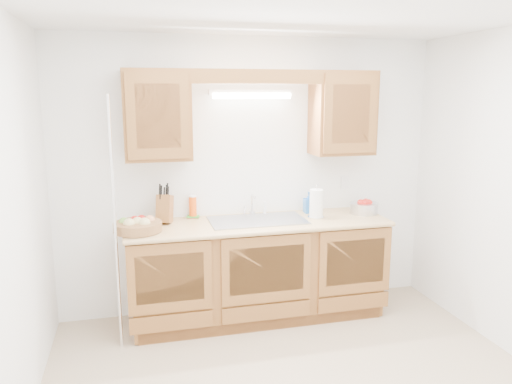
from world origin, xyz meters
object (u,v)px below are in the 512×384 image
object	(u,v)px
fruit_basket	(138,225)
apple_bowl	(364,207)
knife_block	(165,208)
paper_towel	(316,204)

from	to	relation	value
fruit_basket	apple_bowl	xyz separation A→B (m)	(2.06, 0.13, 0.01)
knife_block	apple_bowl	xyz separation A→B (m)	(1.83, -0.11, -0.07)
paper_towel	apple_bowl	distance (m)	0.50
fruit_basket	knife_block	world-z (taller)	knife_block
fruit_basket	paper_towel	world-z (taller)	paper_towel
fruit_basket	knife_block	xyz separation A→B (m)	(0.24, 0.24, 0.07)
knife_block	paper_towel	size ratio (longest dim) A/B	1.14
fruit_basket	paper_towel	size ratio (longest dim) A/B	1.35
paper_towel	fruit_basket	bearing A→B (deg)	-176.98
apple_bowl	fruit_basket	bearing A→B (deg)	-176.42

